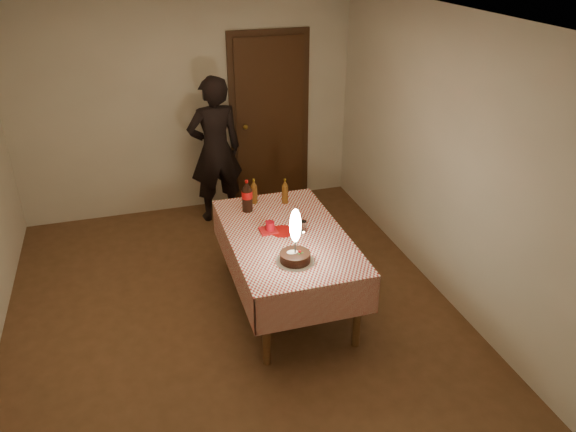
# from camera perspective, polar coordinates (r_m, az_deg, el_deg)

# --- Properties ---
(ground) EXTENTS (4.00, 4.50, 0.01)m
(ground) POSITION_cam_1_polar(r_m,az_deg,el_deg) (5.35, -5.80, -9.13)
(ground) COLOR brown
(ground) RESTS_ON ground
(room_shell) EXTENTS (4.04, 4.54, 2.62)m
(room_shell) POSITION_cam_1_polar(r_m,az_deg,el_deg) (4.65, -6.54, 8.15)
(room_shell) COLOR beige
(room_shell) RESTS_ON ground
(dining_table) EXTENTS (1.02, 1.72, 0.75)m
(dining_table) POSITION_cam_1_polar(r_m,az_deg,el_deg) (5.02, -0.17, -2.84)
(dining_table) COLOR brown
(dining_table) RESTS_ON ground
(birthday_cake) EXTENTS (0.31, 0.31, 0.48)m
(birthday_cake) POSITION_cam_1_polar(r_m,az_deg,el_deg) (4.50, 0.74, -3.22)
(birthday_cake) COLOR white
(birthday_cake) RESTS_ON dining_table
(red_plate) EXTENTS (0.22, 0.22, 0.01)m
(red_plate) POSITION_cam_1_polar(r_m,az_deg,el_deg) (5.00, -0.57, -1.56)
(red_plate) COLOR #AC0E0C
(red_plate) RESTS_ON dining_table
(red_cup) EXTENTS (0.08, 0.08, 0.10)m
(red_cup) POSITION_cam_1_polar(r_m,az_deg,el_deg) (4.98, -1.84, -1.10)
(red_cup) COLOR #AA0B18
(red_cup) RESTS_ON dining_table
(clear_cup) EXTENTS (0.07, 0.07, 0.09)m
(clear_cup) POSITION_cam_1_polar(r_m,az_deg,el_deg) (5.01, 1.51, -1.02)
(clear_cup) COLOR silver
(clear_cup) RESTS_ON dining_table
(napkin_stack) EXTENTS (0.15, 0.15, 0.02)m
(napkin_stack) POSITION_cam_1_polar(r_m,az_deg,el_deg) (5.00, -2.02, -1.49)
(napkin_stack) COLOR #A91316
(napkin_stack) RESTS_ON dining_table
(cola_bottle) EXTENTS (0.10, 0.10, 0.32)m
(cola_bottle) POSITION_cam_1_polar(r_m,az_deg,el_deg) (5.32, -4.18, 2.02)
(cola_bottle) COLOR black
(cola_bottle) RESTS_ON dining_table
(amber_bottle_left) EXTENTS (0.06, 0.06, 0.26)m
(amber_bottle_left) POSITION_cam_1_polar(r_m,az_deg,el_deg) (5.49, -3.47, 2.46)
(amber_bottle_left) COLOR #59330F
(amber_bottle_left) RESTS_ON dining_table
(amber_bottle_right) EXTENTS (0.06, 0.06, 0.26)m
(amber_bottle_right) POSITION_cam_1_polar(r_m,az_deg,el_deg) (5.48, -0.31, 2.49)
(amber_bottle_right) COLOR #59330F
(amber_bottle_right) RESTS_ON dining_table
(photographer) EXTENTS (0.67, 0.49, 1.73)m
(photographer) POSITION_cam_1_polar(r_m,az_deg,el_deg) (6.59, -7.40, 6.68)
(photographer) COLOR black
(photographer) RESTS_ON ground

